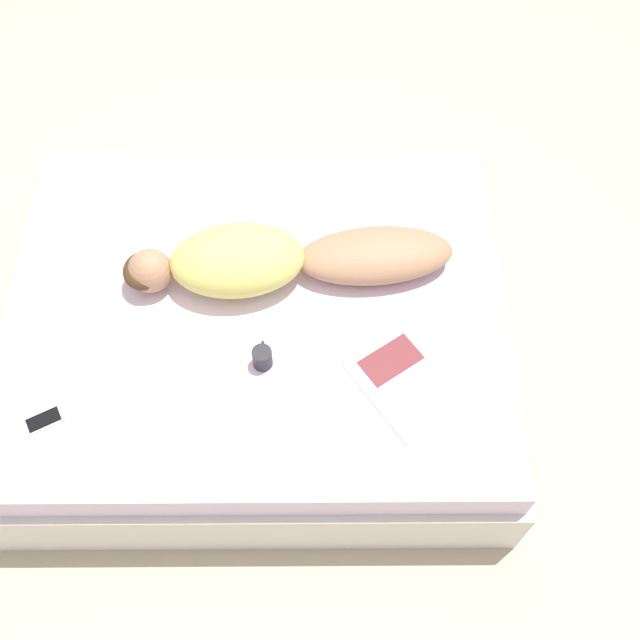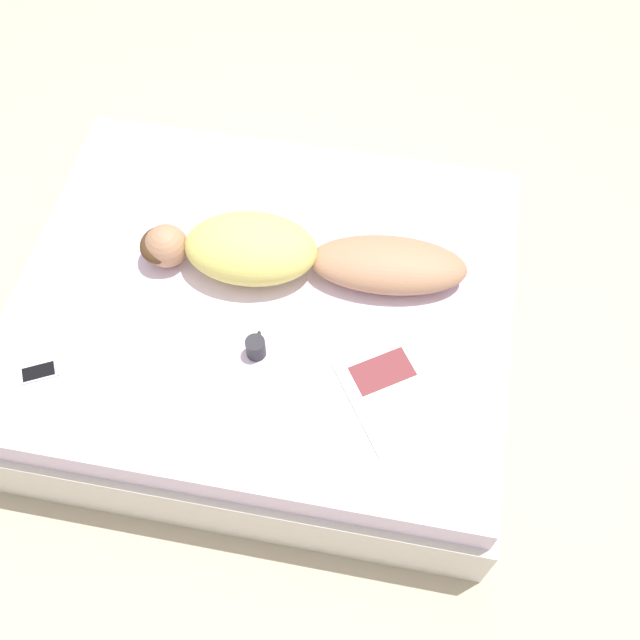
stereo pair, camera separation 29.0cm
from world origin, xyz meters
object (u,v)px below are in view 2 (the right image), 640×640
Objects in this scene: person at (289,254)px; coffee_mug at (256,347)px; cell_phone at (39,372)px; open_magazine at (394,393)px.

person is 0.42m from coffee_mug.
cell_phone is at bearing 122.82° from person.
open_magazine is at bearing -110.87° from cell_phone.
cell_phone is (-0.16, 1.34, 0.00)m from open_magazine.
coffee_mug is (-0.41, 0.04, -0.05)m from person.
open_magazine is 3.21× the size of cell_phone.
person reaches higher than cell_phone.
person is at bearing -79.77° from cell_phone.
person is 0.71m from open_magazine.
open_magazine and cell_phone have the same top height.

